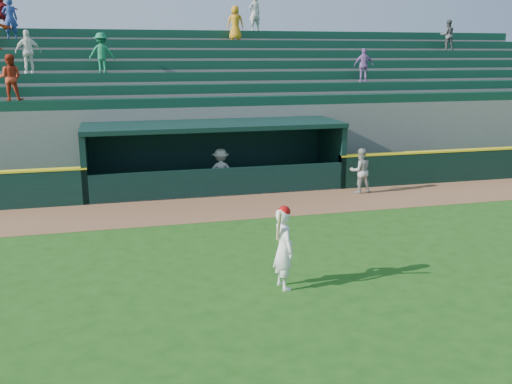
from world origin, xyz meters
TOP-DOWN VIEW (x-y plane):
  - ground at (0.00, 0.00)m, footprint 120.00×120.00m
  - warning_track at (0.00, 4.90)m, footprint 40.00×3.00m
  - dugout_player_front at (4.96, 5.74)m, footprint 0.80×0.63m
  - dugout_player_inside at (0.08, 6.94)m, footprint 1.10×0.69m
  - dugout at (0.00, 8.00)m, footprint 9.40×2.80m
  - stands at (-0.02, 12.57)m, footprint 34.50×6.28m
  - batter_at_plate at (-0.28, -1.83)m, footprint 0.52×0.83m

SIDE VIEW (x-z plane):
  - ground at x=0.00m, z-range 0.00..0.00m
  - warning_track at x=0.00m, z-range 0.00..0.01m
  - dugout_player_inside at x=0.08m, z-range 0.00..1.62m
  - dugout_player_front at x=4.96m, z-range 0.00..1.63m
  - batter_at_plate at x=-0.28m, z-range 0.00..1.84m
  - dugout at x=0.00m, z-range 0.13..2.59m
  - stands at x=-0.02m, z-range -1.39..6.19m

